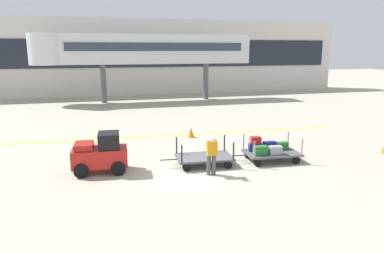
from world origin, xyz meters
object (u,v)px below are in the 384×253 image
object	(u,v)px
baggage_tug	(101,154)
baggage_cart_lead	(204,157)
baggage_handler	(212,154)
baggage_cart_middle	(269,150)
safety_cone_far	(191,132)

from	to	relation	value
baggage_tug	baggage_cart_lead	xyz separation A→B (m)	(4.15, -0.24, -0.41)
baggage_tug	baggage_cart_lead	bearing A→B (deg)	-3.31
baggage_cart_lead	baggage_handler	world-z (taller)	baggage_handler
baggage_tug	baggage_cart_lead	world-z (taller)	baggage_tug
baggage_cart_middle	baggage_handler	bearing A→B (deg)	-159.75
baggage_tug	baggage_cart_lead	size ratio (longest dim) A/B	0.71
safety_cone_far	baggage_tug	bearing A→B (deg)	-136.64
baggage_tug	safety_cone_far	world-z (taller)	baggage_tug
baggage_cart_lead	baggage_handler	distance (m)	1.33
baggage_tug	safety_cone_far	size ratio (longest dim) A/B	3.93
baggage_tug	baggage_handler	size ratio (longest dim) A/B	1.38
baggage_tug	safety_cone_far	distance (m)	6.68
baggage_cart_middle	baggage_handler	size ratio (longest dim) A/B	1.94
baggage_cart_middle	baggage_handler	world-z (taller)	baggage_handler
baggage_handler	safety_cone_far	distance (m)	6.12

